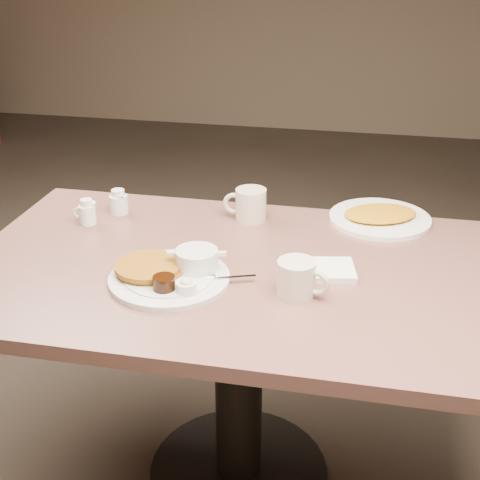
% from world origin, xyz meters
% --- Properties ---
extents(room, '(7.04, 8.04, 2.84)m').
position_xyz_m(room, '(0.00, 0.00, 1.40)').
color(room, '#4C3F33').
rests_on(room, ground).
extents(diner_table, '(1.50, 0.90, 0.75)m').
position_xyz_m(diner_table, '(0.00, 0.00, 0.58)').
color(diner_table, '#84564C').
rests_on(diner_table, ground).
extents(main_plate, '(0.41, 0.37, 0.07)m').
position_xyz_m(main_plate, '(-0.15, -0.11, 0.77)').
color(main_plate, silver).
rests_on(main_plate, diner_table).
extents(coffee_mug_near, '(0.15, 0.12, 0.09)m').
position_xyz_m(coffee_mug_near, '(0.17, -0.11, 0.80)').
color(coffee_mug_near, beige).
rests_on(coffee_mug_near, diner_table).
extents(napkin, '(0.17, 0.15, 0.02)m').
position_xyz_m(napkin, '(0.23, 0.01, 0.76)').
color(napkin, white).
rests_on(napkin, diner_table).
extents(coffee_mug_far, '(0.14, 0.10, 0.10)m').
position_xyz_m(coffee_mug_far, '(-0.03, 0.32, 0.80)').
color(coffee_mug_far, beige).
rests_on(coffee_mug_far, diner_table).
extents(creamer_left, '(0.08, 0.06, 0.08)m').
position_xyz_m(creamer_left, '(-0.51, 0.19, 0.79)').
color(creamer_left, white).
rests_on(creamer_left, diner_table).
extents(creamer_right, '(0.08, 0.08, 0.08)m').
position_xyz_m(creamer_right, '(-0.45, 0.28, 0.79)').
color(creamer_right, white).
rests_on(creamer_right, diner_table).
extents(hash_plate, '(0.42, 0.42, 0.04)m').
position_xyz_m(hash_plate, '(0.37, 0.39, 0.76)').
color(hash_plate, white).
rests_on(hash_plate, diner_table).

